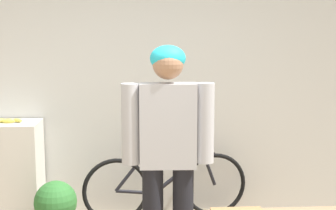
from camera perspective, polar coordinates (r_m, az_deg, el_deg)
The scene contains 6 objects.
wall_back at distance 4.83m, azimuth -4.88°, elevation 1.89°, with size 8.00×0.07×2.60m.
side_shelf at distance 4.89m, azimuth -19.33°, elevation -7.92°, with size 0.71×0.44×1.02m.
person at distance 3.55m, azimuth -0.00°, elevation -4.84°, with size 0.70×0.25×1.78m.
bicycle at distance 4.78m, azimuth -0.23°, elevation -9.77°, with size 1.67×0.46×0.73m.
banana at distance 4.74m, azimuth -18.91°, elevation -1.82°, with size 0.28×0.08×0.04m.
potted_plant at distance 4.39m, azimuth -13.51°, elevation -12.18°, with size 0.38×0.38×0.57m.
Camera 1 is at (0.07, -2.54, 1.84)m, focal length 50.00 mm.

